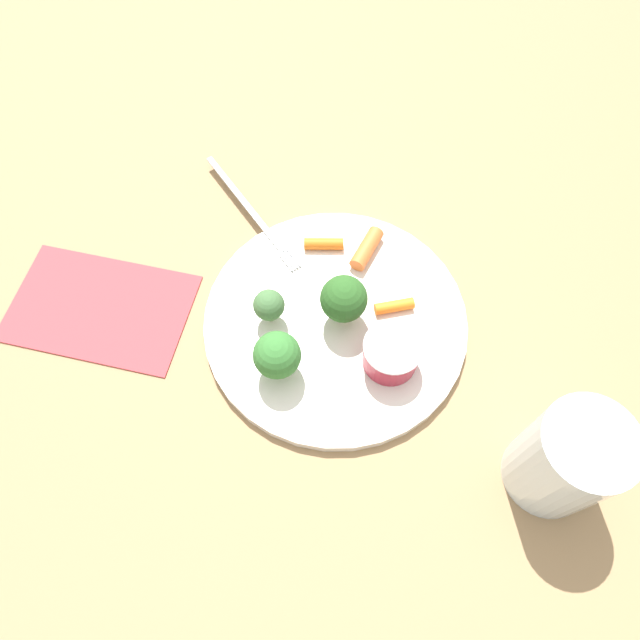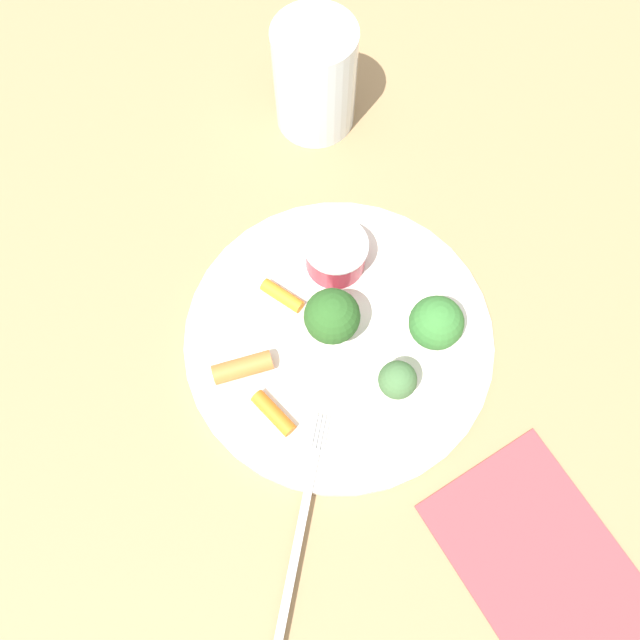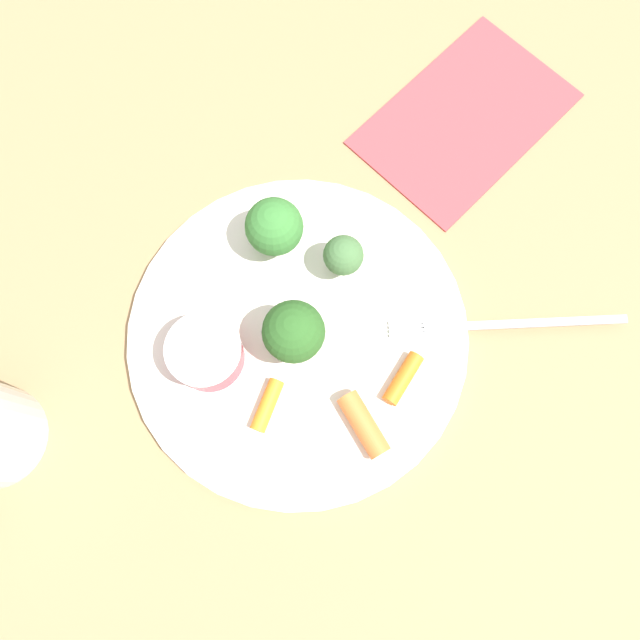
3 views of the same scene
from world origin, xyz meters
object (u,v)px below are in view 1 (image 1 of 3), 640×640
at_px(carrot_stick_2, 324,244).
at_px(napkin, 100,307).
at_px(carrot_stick_0, 367,249).
at_px(broccoli_floret_0, 344,299).
at_px(fork, 252,213).
at_px(carrot_stick_1, 394,306).
at_px(drinking_glass, 567,460).
at_px(broccoli_floret_2, 277,355).
at_px(plate, 335,321).
at_px(sauce_cup, 391,354).
at_px(broccoli_floret_1, 269,305).

bearing_deg(carrot_stick_2, napkin, -136.21).
distance_m(carrot_stick_0, napkin, 0.29).
bearing_deg(broccoli_floret_0, fork, 154.47).
bearing_deg(broccoli_floret_0, napkin, -156.23).
relative_size(carrot_stick_1, drinking_glass, 0.37).
bearing_deg(napkin, broccoli_floret_2, 6.26).
distance_m(plate, napkin, 0.25).
xyz_separation_m(broccoli_floret_2, carrot_stick_1, (0.07, 0.11, -0.03)).
bearing_deg(carrot_stick_0, broccoli_floret_2, -96.10).
distance_m(carrot_stick_0, carrot_stick_1, 0.07).
distance_m(sauce_cup, drinking_glass, 0.18).
bearing_deg(carrot_stick_2, plate, -54.87).
height_order(sauce_cup, napkin, sauce_cup).
relative_size(broccoli_floret_2, fork, 0.33).
height_order(carrot_stick_0, carrot_stick_2, carrot_stick_0).
xyz_separation_m(carrot_stick_1, napkin, (-0.28, -0.14, -0.02)).
xyz_separation_m(carrot_stick_1, fork, (-0.19, 0.04, -0.00)).
relative_size(sauce_cup, broccoli_floret_1, 1.31).
bearing_deg(sauce_cup, plate, 165.26).
distance_m(broccoli_floret_0, carrot_stick_0, 0.09).
height_order(carrot_stick_1, drinking_glass, drinking_glass).
bearing_deg(drinking_glass, napkin, -174.26).
relative_size(plate, broccoli_floret_0, 4.48).
bearing_deg(broccoli_floret_2, drinking_glass, 5.34).
xyz_separation_m(sauce_cup, carrot_stick_0, (-0.08, 0.11, -0.01)).
relative_size(sauce_cup, napkin, 0.30).
height_order(carrot_stick_1, napkin, carrot_stick_1).
distance_m(broccoli_floret_2, carrot_stick_1, 0.14).
distance_m(broccoli_floret_1, carrot_stick_0, 0.13).
bearing_deg(napkin, broccoli_floret_1, 21.77).
xyz_separation_m(broccoli_floret_0, napkin, (-0.23, -0.10, -0.05)).
distance_m(carrot_stick_1, napkin, 0.31).
bearing_deg(drinking_glass, carrot_stick_0, 150.86).
xyz_separation_m(broccoli_floret_1, fork, (-0.09, 0.11, -0.03)).
height_order(fork, drinking_glass, drinking_glass).
relative_size(plate, carrot_stick_1, 6.68).
xyz_separation_m(broccoli_floret_2, carrot_stick_0, (0.02, 0.16, -0.02)).
height_order(broccoli_floret_1, carrot_stick_2, broccoli_floret_1).
xyz_separation_m(sauce_cup, fork, (-0.21, 0.09, -0.02)).
bearing_deg(broccoli_floret_1, plate, 26.86).
bearing_deg(plate, drinking_glass, -11.87).
distance_m(broccoli_floret_0, broccoli_floret_2, 0.09).
distance_m(sauce_cup, carrot_stick_1, 0.06).
bearing_deg(fork, broccoli_floret_0, -25.53).
height_order(broccoli_floret_0, broccoli_floret_1, broccoli_floret_0).
relative_size(broccoli_floret_1, carrot_stick_1, 1.07).
distance_m(carrot_stick_2, fork, 0.09).
bearing_deg(carrot_stick_0, broccoli_floret_0, -81.79).
relative_size(drinking_glass, napkin, 0.59).
distance_m(plate, sauce_cup, 0.07).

